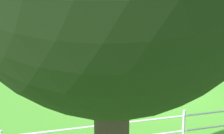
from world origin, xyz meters
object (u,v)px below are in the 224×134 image
Objects in this scene: training_cone at (83,83)px; person at (133,73)px; frisbee_held at (135,78)px; frisbee_flying at (89,59)px; dog at (84,75)px.

person is at bearing 145.41° from training_cone.
frisbee_flying is at bearing 29.17° from frisbee_held.
training_cone is at bearing -76.88° from person.
training_cone is (-0.27, -2.38, -1.37)m from frisbee_flying.
person is 2.38m from frisbee_flying.
frisbee_flying is 0.84× the size of training_cone.
person is 4.66× the size of frisbee_flying.
dog is at bearing -4.23° from person.
person is at bearing -5.94° from dog.
training_cone is at bearing 35.98° from dog.
person reaches higher than training_cone.
person reaches higher than frisbee_held.
frisbee_held is 0.83× the size of training_cone.
dog reaches higher than person.
frisbee_flying reaches higher than dog.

